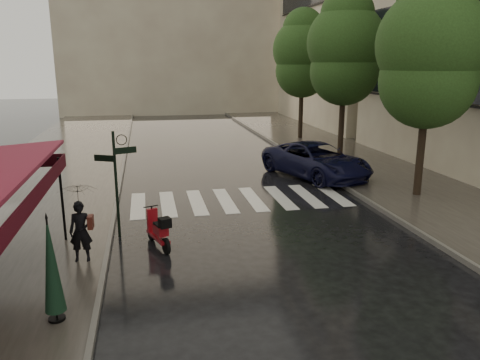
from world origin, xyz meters
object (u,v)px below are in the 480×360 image
object	(u,v)px
pedestrian_with_umbrella	(78,200)
parasol_back	(51,265)
scooter	(159,231)
parked_car	(316,160)

from	to	relation	value
pedestrian_with_umbrella	parasol_back	bearing A→B (deg)	-90.42
scooter	parasol_back	xyz separation A→B (m)	(-2.07, -3.58, 0.77)
pedestrian_with_umbrella	scooter	size ratio (longest dim) A/B	1.56
parked_car	parasol_back	size ratio (longest dim) A/B	2.57
parasol_back	parked_car	bearing A→B (deg)	48.88
parked_car	pedestrian_with_umbrella	bearing A→B (deg)	-159.81
scooter	parked_car	distance (m)	9.90
pedestrian_with_umbrella	parasol_back	distance (m)	2.86
scooter	parked_car	xyz separation A→B (m)	(7.09, 6.91, 0.27)
parasol_back	scooter	bearing A→B (deg)	59.93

